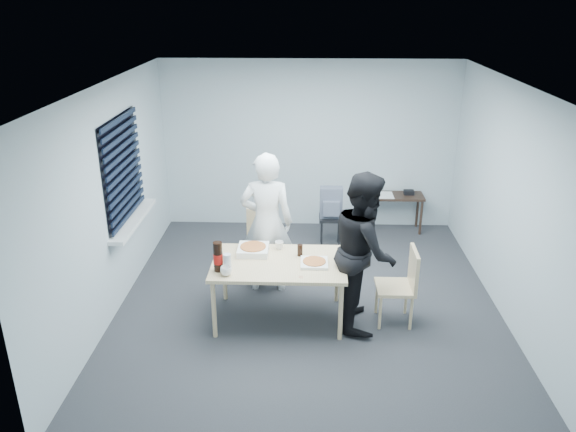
{
  "coord_description": "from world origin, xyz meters",
  "views": [
    {
      "loc": [
        -0.04,
        -5.92,
        3.5
      ],
      "look_at": [
        -0.25,
        0.1,
        1.09
      ],
      "focal_mm": 35.0,
      "sensor_mm": 36.0,
      "label": 1
    }
  ],
  "objects_px": {
    "dining_table": "(279,267)",
    "stool": "(330,224)",
    "mug_b": "(279,245)",
    "person_white": "(267,223)",
    "person_black": "(364,250)",
    "mug_a": "(226,271)",
    "side_table": "(394,200)",
    "chair_right": "(403,281)",
    "backpack": "(331,203)",
    "soda_bottle": "(218,257)",
    "chair_far": "(262,239)"
  },
  "relations": [
    {
      "from": "chair_right",
      "to": "dining_table",
      "type": "bearing_deg",
      "value": 179.11
    },
    {
      "from": "side_table",
      "to": "mug_a",
      "type": "bearing_deg",
      "value": -126.59
    },
    {
      "from": "dining_table",
      "to": "mug_b",
      "type": "relative_size",
      "value": 14.75
    },
    {
      "from": "dining_table",
      "to": "chair_right",
      "type": "xyz_separation_m",
      "value": [
        1.38,
        -0.02,
        -0.15
      ]
    },
    {
      "from": "person_white",
      "to": "side_table",
      "type": "distance_m",
      "value": 2.68
    },
    {
      "from": "person_white",
      "to": "soda_bottle",
      "type": "distance_m",
      "value": 1.05
    },
    {
      "from": "stool",
      "to": "mug_a",
      "type": "bearing_deg",
      "value": -117.16
    },
    {
      "from": "chair_far",
      "to": "backpack",
      "type": "height_order",
      "value": "backpack"
    },
    {
      "from": "backpack",
      "to": "stool",
      "type": "bearing_deg",
      "value": 71.32
    },
    {
      "from": "dining_table",
      "to": "side_table",
      "type": "xyz_separation_m",
      "value": [
        1.66,
        2.63,
        -0.15
      ]
    },
    {
      "from": "person_black",
      "to": "mug_a",
      "type": "relative_size",
      "value": 14.39
    },
    {
      "from": "chair_far",
      "to": "soda_bottle",
      "type": "bearing_deg",
      "value": -105.48
    },
    {
      "from": "stool",
      "to": "side_table",
      "type": "bearing_deg",
      "value": 32.37
    },
    {
      "from": "person_white",
      "to": "person_black",
      "type": "relative_size",
      "value": 1.0
    },
    {
      "from": "person_black",
      "to": "backpack",
      "type": "distance_m",
      "value": 2.04
    },
    {
      "from": "chair_far",
      "to": "person_white",
      "type": "relative_size",
      "value": 0.5
    },
    {
      "from": "backpack",
      "to": "mug_a",
      "type": "height_order",
      "value": "backpack"
    },
    {
      "from": "dining_table",
      "to": "backpack",
      "type": "relative_size",
      "value": 3.26
    },
    {
      "from": "mug_a",
      "to": "person_white",
      "type": "bearing_deg",
      "value": 71.17
    },
    {
      "from": "dining_table",
      "to": "person_black",
      "type": "bearing_deg",
      "value": -1.69
    },
    {
      "from": "mug_b",
      "to": "soda_bottle",
      "type": "distance_m",
      "value": 0.85
    },
    {
      "from": "chair_right",
      "to": "person_white",
      "type": "relative_size",
      "value": 0.5
    },
    {
      "from": "side_table",
      "to": "mug_b",
      "type": "xyz_separation_m",
      "value": [
        -1.67,
        -2.29,
        0.25
      ]
    },
    {
      "from": "chair_right",
      "to": "backpack",
      "type": "relative_size",
      "value": 1.97
    },
    {
      "from": "stool",
      "to": "soda_bottle",
      "type": "bearing_deg",
      "value": -120.06
    },
    {
      "from": "dining_table",
      "to": "chair_right",
      "type": "bearing_deg",
      "value": -0.89
    },
    {
      "from": "stool",
      "to": "soda_bottle",
      "type": "relative_size",
      "value": 1.4
    },
    {
      "from": "stool",
      "to": "mug_b",
      "type": "distance_m",
      "value": 1.83
    },
    {
      "from": "dining_table",
      "to": "stool",
      "type": "distance_m",
      "value": 2.12
    },
    {
      "from": "chair_far",
      "to": "backpack",
      "type": "distance_m",
      "value": 1.3
    },
    {
      "from": "dining_table",
      "to": "person_white",
      "type": "relative_size",
      "value": 0.83
    },
    {
      "from": "chair_far",
      "to": "backpack",
      "type": "relative_size",
      "value": 1.97
    },
    {
      "from": "stool",
      "to": "backpack",
      "type": "distance_m",
      "value": 0.33
    },
    {
      "from": "chair_right",
      "to": "mug_b",
      "type": "bearing_deg",
      "value": 165.54
    },
    {
      "from": "person_black",
      "to": "chair_far",
      "type": "bearing_deg",
      "value": 47.43
    },
    {
      "from": "person_white",
      "to": "side_table",
      "type": "xyz_separation_m",
      "value": [
        1.84,
        1.91,
        -0.38
      ]
    },
    {
      "from": "mug_b",
      "to": "soda_bottle",
      "type": "height_order",
      "value": "soda_bottle"
    },
    {
      "from": "side_table",
      "to": "soda_bottle",
      "type": "bearing_deg",
      "value": -128.7
    },
    {
      "from": "mug_b",
      "to": "soda_bottle",
      "type": "xyz_separation_m",
      "value": [
        -0.62,
        -0.57,
        0.11
      ]
    },
    {
      "from": "backpack",
      "to": "mug_a",
      "type": "distance_m",
      "value": 2.6
    },
    {
      "from": "chair_far",
      "to": "person_white",
      "type": "bearing_deg",
      "value": -76.29
    },
    {
      "from": "chair_right",
      "to": "mug_a",
      "type": "xyz_separation_m",
      "value": [
        -1.92,
        -0.31,
        0.25
      ]
    },
    {
      "from": "chair_right",
      "to": "person_black",
      "type": "relative_size",
      "value": 0.5
    },
    {
      "from": "mug_a",
      "to": "dining_table",
      "type": "bearing_deg",
      "value": 31.62
    },
    {
      "from": "chair_far",
      "to": "chair_right",
      "type": "distance_m",
      "value": 1.99
    },
    {
      "from": "person_black",
      "to": "backpack",
      "type": "bearing_deg",
      "value": 8.0
    },
    {
      "from": "mug_a",
      "to": "soda_bottle",
      "type": "height_order",
      "value": "soda_bottle"
    },
    {
      "from": "mug_b",
      "to": "mug_a",
      "type": "bearing_deg",
      "value": -128.19
    },
    {
      "from": "person_white",
      "to": "backpack",
      "type": "bearing_deg",
      "value": -123.49
    },
    {
      "from": "stool",
      "to": "person_black",
      "type": "bearing_deg",
      "value": -82.05
    }
  ]
}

